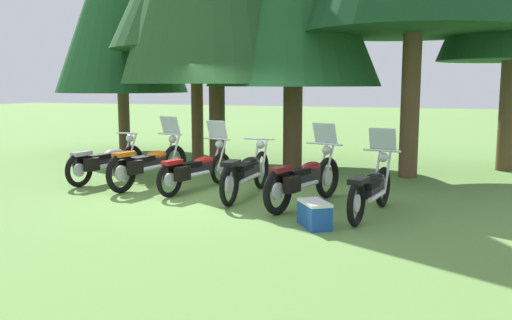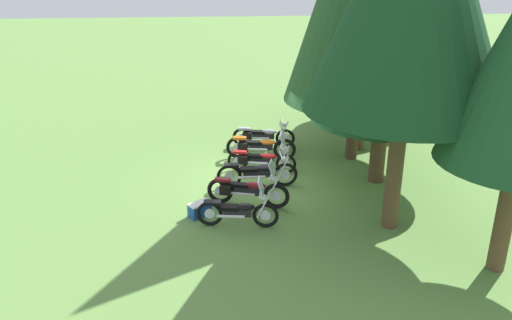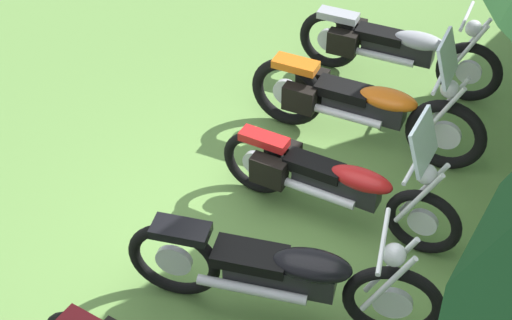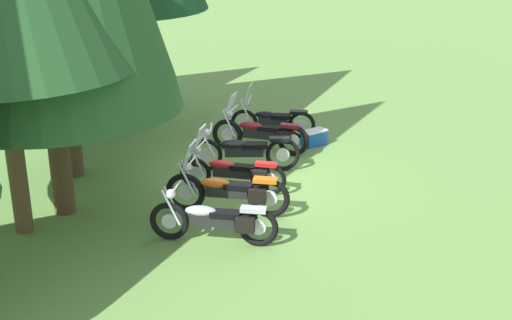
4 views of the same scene
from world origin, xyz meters
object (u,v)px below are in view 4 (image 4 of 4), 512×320
Objects in this scene: motorcycle_2 at (234,171)px; motorcycle_5 at (272,119)px; motorcycle_3 at (243,150)px; motorcycle_0 at (216,220)px; motorcycle_4 at (261,133)px; motorcycle_1 at (228,191)px; picnic_cooler at (314,138)px.

motorcycle_2 is 1.03× the size of motorcycle_5.
motorcycle_5 is (2.37, -0.69, -0.02)m from motorcycle_3.
motorcycle_4 reaches higher than motorcycle_0.
motorcycle_1 is at bearing 95.66° from motorcycle_4.
motorcycle_0 is 5.88m from motorcycle_5.
motorcycle_2 reaches higher than motorcycle_3.
motorcycle_3 is at bearing -86.32° from motorcycle_1.
motorcycle_5 is (5.77, -1.14, 0.02)m from motorcycle_0.
picnic_cooler is (1.70, -1.71, -0.28)m from motorcycle_3.
motorcycle_2 is 2.40m from motorcycle_4.
motorcycle_4 is at bearing -109.26° from motorcycle_3.
motorcycle_1 reaches higher than motorcycle_4.
motorcycle_1 is 3.43× the size of picnic_cooler.
motorcycle_5 is 1.25m from picnic_cooler.
motorcycle_5 is (3.51, -0.87, 0.01)m from motorcycle_2.
motorcycle_1 reaches higher than motorcycle_2.
motorcycle_3 is (3.40, -0.44, 0.04)m from motorcycle_0.
motorcycle_3 is 2.43m from picnic_cooler.
motorcycle_0 is at bearing 91.56° from motorcycle_1.
motorcycle_3 is 1.15× the size of motorcycle_5.
motorcycle_2 is 3.61m from motorcycle_5.
motorcycle_0 is 1.02× the size of motorcycle_2.
motorcycle_0 is 3.43m from motorcycle_3.
motorcycle_4 reaches higher than motorcycle_3.
motorcycle_5 reaches higher than picnic_cooler.
picnic_cooler is at bearing -142.00° from motorcycle_4.
motorcycle_5 is at bearing 56.57° from picnic_cooler.
motorcycle_0 is at bearing 81.99° from motorcycle_3.
motorcycle_3 is 2.47m from motorcycle_5.
picnic_cooler is at bearing -103.40° from motorcycle_0.
motorcycle_0 is 4.66m from motorcycle_4.
motorcycle_0 is 2.28m from motorcycle_2.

